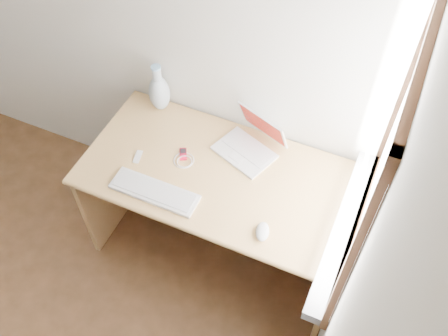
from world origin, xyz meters
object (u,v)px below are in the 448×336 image
at_px(laptop, 247,142).
at_px(external_keyboard, 154,192).
at_px(desk, 227,186).
at_px(vase, 159,92).

height_order(laptop, external_keyboard, laptop).
xyz_separation_m(desk, external_keyboard, (-0.25, -0.33, 0.23)).
relative_size(desk, vase, 4.75).
xyz_separation_m(desk, vase, (-0.50, 0.21, 0.34)).
xyz_separation_m(external_keyboard, vase, (-0.25, 0.53, 0.11)).
relative_size(external_keyboard, vase, 1.50).
bearing_deg(vase, external_keyboard, -64.86).
relative_size(desk, laptop, 4.03).
height_order(desk, laptop, laptop).
xyz_separation_m(laptop, vase, (-0.56, 0.08, 0.07)).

